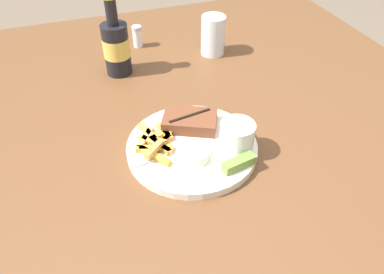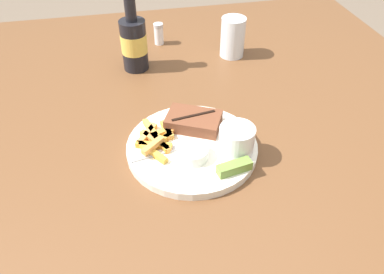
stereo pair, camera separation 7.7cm
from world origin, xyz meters
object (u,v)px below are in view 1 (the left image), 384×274
beer_bottle (116,46)px  salt_shaker (137,36)px  dinner_plate (192,147)px  steak_portion (190,121)px  drinking_glass (213,35)px  fork_utensil (161,155)px  pickle_spear (239,163)px  coleslaw_cup (237,135)px  dipping_sauce_cup (195,152)px

beer_bottle → salt_shaker: 0.16m
dinner_plate → salt_shaker: salt_shaker is taller
steak_portion → drinking_glass: drinking_glass is taller
drinking_glass → fork_utensil: bearing=-124.1°
pickle_spear → beer_bottle: bearing=107.7°
dinner_plate → beer_bottle: size_ratio=1.24×
dinner_plate → coleslaw_cup: 0.10m
dinner_plate → dipping_sauce_cup: (-0.01, -0.04, 0.02)m
dinner_plate → salt_shaker: size_ratio=4.23×
dipping_sauce_cup → drinking_glass: (0.21, 0.42, 0.03)m
steak_portion → drinking_glass: (0.18, 0.33, 0.02)m
steak_portion → coleslaw_cup: coleslaw_cup is taller
salt_shaker → coleslaw_cup: bearing=-80.9°
steak_portion → pickle_spear: bearing=-72.4°
dinner_plate → beer_bottle: beer_bottle is taller
dipping_sauce_cup → pickle_spear: 0.09m
drinking_glass → salt_shaker: bearing=150.2°
dinner_plate → steak_portion: steak_portion is taller
dipping_sauce_cup → drinking_glass: drinking_glass is taller
beer_bottle → steak_portion: bearing=-72.3°
dinner_plate → drinking_glass: (0.20, 0.38, 0.05)m
steak_portion → pickle_spear: steak_portion is taller
steak_portion → dipping_sauce_cup: 0.10m
steak_portion → drinking_glass: 0.37m
fork_utensil → pickle_spear: bearing=-41.4°
coleslaw_cup → salt_shaker: size_ratio=1.10×
dinner_plate → pickle_spear: (0.06, -0.09, 0.02)m
pickle_spear → dipping_sauce_cup: bearing=142.5°
dinner_plate → fork_utensil: fork_utensil is taller
fork_utensil → drinking_glass: bearing=45.0°
pickle_spear → salt_shaker: size_ratio=1.10×
pickle_spear → steak_portion: bearing=107.6°
dinner_plate → drinking_glass: drinking_glass is taller
dipping_sauce_cup → pickle_spear: bearing=-37.5°
beer_bottle → drinking_glass: (0.28, 0.02, -0.02)m
dipping_sauce_cup → drinking_glass: bearing=64.0°
drinking_glass → dinner_plate: bearing=-117.4°
steak_portion → salt_shaker: bearing=92.3°
dipping_sauce_cup → pickle_spear: dipping_sauce_cup is taller
coleslaw_cup → dipping_sauce_cup: bearing=-179.0°
dinner_plate → fork_utensil: (-0.07, -0.01, 0.01)m
fork_utensil → salt_shaker: (0.07, 0.51, 0.01)m
beer_bottle → dinner_plate: bearing=-77.3°
dinner_plate → fork_utensil: size_ratio=2.06×
drinking_glass → steak_portion: bearing=-119.4°
steak_portion → dinner_plate: bearing=-104.9°
dipping_sauce_cup → coleslaw_cup: bearing=1.0°
steak_portion → coleslaw_cup: bearing=-54.6°
steak_portion → beer_bottle: 0.33m
steak_portion → drinking_glass: bearing=60.6°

